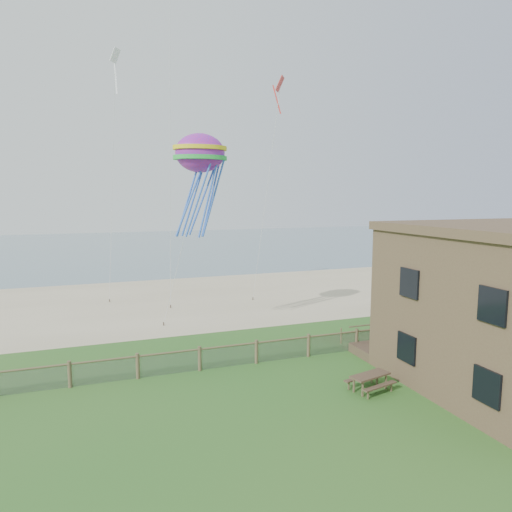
{
  "coord_description": "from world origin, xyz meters",
  "views": [
    {
      "loc": [
        -7.72,
        -15.48,
        8.62
      ],
      "look_at": [
        0.7,
        8.0,
        5.36
      ],
      "focal_mm": 32.0,
      "sensor_mm": 36.0,
      "label": 1
    }
  ],
  "objects": [
    {
      "name": "ground",
      "position": [
        0.0,
        0.0,
        0.0
      ],
      "size": [
        160.0,
        160.0,
        0.0
      ],
      "primitive_type": "plane",
      "color": "#296322",
      "rests_on": "ground"
    },
    {
      "name": "sand_beach",
      "position": [
        0.0,
        22.0,
        0.0
      ],
      "size": [
        72.0,
        20.0,
        0.02
      ],
      "primitive_type": "cube",
      "color": "tan",
      "rests_on": "ground"
    },
    {
      "name": "ocean",
      "position": [
        0.0,
        66.0,
        0.0
      ],
      "size": [
        160.0,
        68.0,
        0.02
      ],
      "primitive_type": "cube",
      "color": "slate",
      "rests_on": "ground"
    },
    {
      "name": "chainlink_fence",
      "position": [
        0.0,
        6.0,
        0.55
      ],
      "size": [
        36.2,
        0.2,
        1.25
      ],
      "primitive_type": null,
      "color": "#4E412C",
      "rests_on": "ground"
    },
    {
      "name": "motel_deck",
      "position": [
        13.0,
        5.0,
        0.25
      ],
      "size": [
        15.0,
        2.0,
        0.5
      ],
      "primitive_type": "cube",
      "color": "brown",
      "rests_on": "ground"
    },
    {
      "name": "picnic_table",
      "position": [
        3.64,
        1.11,
        0.4
      ],
      "size": [
        2.17,
        1.82,
        0.8
      ],
      "primitive_type": null,
      "rotation": [
        0.0,
        0.0,
        0.23
      ],
      "color": "brown",
      "rests_on": "ground"
    },
    {
      "name": "octopus_kite",
      "position": [
        -1.52,
        11.68,
        9.47
      ],
      "size": [
        3.83,
        3.23,
        6.72
      ],
      "primitive_type": null,
      "rotation": [
        0.0,
        0.0,
        -0.33
      ],
      "color": "#E52463"
    },
    {
      "name": "kite_white",
      "position": [
        -5.74,
        19.13,
        17.58
      ],
      "size": [
        2.0,
        1.76,
        2.66
      ],
      "primitive_type": null,
      "rotation": [
        0.44,
        0.0,
        1.01
      ],
      "color": "white"
    },
    {
      "name": "kite_red",
      "position": [
        5.34,
        15.88,
        16.1
      ],
      "size": [
        1.91,
        1.78,
        2.27
      ],
      "primitive_type": null,
      "rotation": [
        0.44,
        0.0,
        0.98
      ],
      "color": "red"
    }
  ]
}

